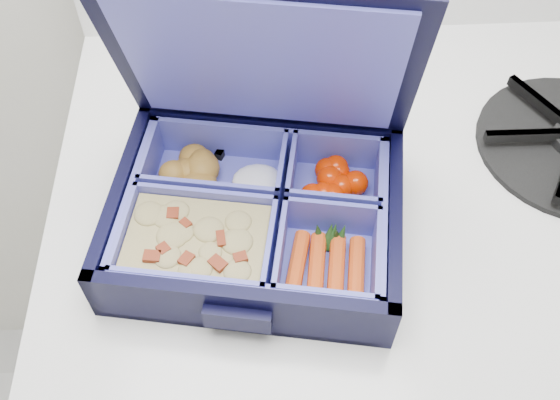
{
  "coord_description": "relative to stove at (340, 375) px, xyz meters",
  "views": [
    {
      "loc": [
        -0.79,
        1.3,
        1.43
      ],
      "look_at": [
        -0.77,
        1.63,
        0.99
      ],
      "focal_mm": 40.0,
      "sensor_mm": 36.0,
      "label": 1
    }
  ],
  "objects": [
    {
      "name": "stove",
      "position": [
        0.0,
        0.0,
        0.0
      ],
      "size": [
        0.63,
        0.63,
        0.95
      ],
      "primitive_type": null,
      "color": "white",
      "rests_on": "floor"
    },
    {
      "name": "bento_box",
      "position": [
        -0.12,
        -0.04,
        0.5
      ],
      "size": [
        0.28,
        0.24,
        0.06
      ],
      "primitive_type": null,
      "rotation": [
        0.0,
        0.0,
        -0.17
      ],
      "color": "black",
      "rests_on": "stove"
    },
    {
      "name": "fork",
      "position": [
        -0.06,
        0.09,
        0.48
      ],
      "size": [
        0.08,
        0.18,
        0.01
      ],
      "primitive_type": null,
      "rotation": [
        0.0,
        0.0,
        -0.35
      ],
      "color": "#B8B8B8",
      "rests_on": "stove"
    },
    {
      "name": "burner_grate_rear",
      "position": [
        -0.12,
        0.11,
        0.48
      ],
      "size": [
        0.19,
        0.19,
        0.02
      ],
      "primitive_type": "cylinder",
      "rotation": [
        0.0,
        0.0,
        0.08
      ],
      "color": "black",
      "rests_on": "stove"
    }
  ]
}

